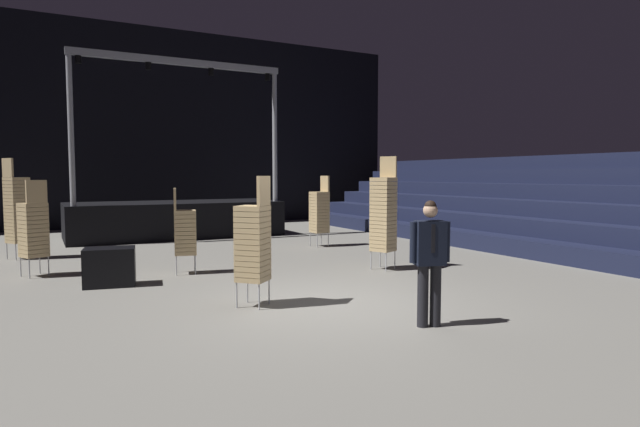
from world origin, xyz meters
TOP-DOWN VIEW (x-y plane):
  - ground_plane at (0.00, 0.00)m, footprint 22.00×30.00m
  - arena_end_wall at (0.00, 15.00)m, footprint 22.00×0.30m
  - bleacher_bank_right at (8.75, 1.00)m, footprint 4.50×24.00m
  - stage_riser at (0.00, 10.66)m, footprint 6.84×2.83m
  - man_with_tie at (0.59, -1.84)m, footprint 0.57×0.35m
  - chair_stack_front_left at (-1.38, 3.68)m, footprint 0.53×0.53m
  - chair_stack_front_right at (-1.11, 0.36)m, footprint 0.62×0.62m
  - chair_stack_mid_left at (2.60, 2.16)m, footprint 0.58×0.58m
  - chair_stack_mid_right at (-4.53, 7.57)m, footprint 0.61×0.61m
  - chair_stack_mid_centre at (3.14, 6.18)m, footprint 0.48×0.48m
  - chair_stack_rear_left at (-4.17, 4.80)m, footprint 0.58×0.58m
  - equipment_road_case at (-2.93, 3.07)m, footprint 0.99×0.75m

SIDE VIEW (x-z plane):
  - ground_plane at x=0.00m, z-range -0.10..0.00m
  - equipment_road_case at x=-2.93m, z-range 0.00..0.71m
  - stage_riser at x=0.00m, z-range -2.17..3.52m
  - chair_stack_front_left at x=-1.38m, z-range 0.00..1.80m
  - man_with_tie at x=0.59m, z-range 0.11..1.84m
  - chair_stack_rear_left at x=-4.17m, z-range 0.00..1.97m
  - chair_stack_front_right at x=-1.11m, z-range 0.00..2.05m
  - chair_stack_mid_centre at x=3.14m, z-range 0.00..2.05m
  - chair_stack_mid_left at x=2.60m, z-range 0.00..2.47m
  - chair_stack_mid_right at x=-4.53m, z-range 0.00..2.47m
  - bleacher_bank_right at x=8.75m, z-range 0.00..2.70m
  - arena_end_wall at x=0.00m, z-range 0.00..8.00m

